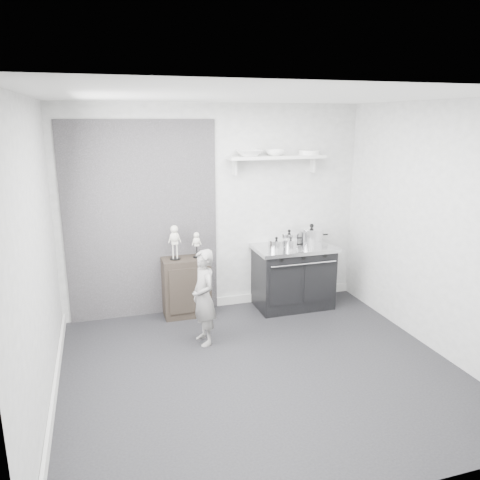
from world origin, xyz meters
name	(u,v)px	position (x,y,z in m)	size (l,w,h in m)	color
ground	(260,370)	(0.00, 0.00, 0.00)	(4.00, 4.00, 0.00)	black
room_shell	(248,212)	(-0.09, 0.15, 1.64)	(4.02, 3.62, 2.71)	#A3A3A1
wall_shelf	(277,158)	(0.80, 1.68, 2.01)	(1.30, 0.26, 0.24)	silver
stove	(293,276)	(1.00, 1.48, 0.43)	(1.06, 0.66, 0.85)	black
side_cabinet	(186,287)	(-0.45, 1.61, 0.39)	(0.60, 0.35, 0.77)	black
child	(204,297)	(-0.40, 0.77, 0.55)	(0.40, 0.27, 1.11)	gray
pot_front_left	(276,244)	(0.71, 1.41, 0.92)	(0.31, 0.22, 0.17)	silver
pot_back_left	(289,238)	(0.98, 1.62, 0.93)	(0.35, 0.26, 0.20)	silver
pot_back_right	(311,235)	(1.30, 1.59, 0.96)	(0.42, 0.33, 0.26)	silver
pot_front_center	(291,244)	(0.89, 1.34, 0.92)	(0.26, 0.17, 0.17)	silver
skeleton_full	(175,240)	(-0.58, 1.61, 1.03)	(0.14, 0.09, 0.51)	beige
skeleton_torso	(197,243)	(-0.30, 1.61, 0.97)	(0.11, 0.07, 0.38)	beige
bowl_large	(249,153)	(0.42, 1.67, 2.08)	(0.34, 0.34, 0.08)	white
bowl_small	(275,153)	(0.77, 1.67, 2.08)	(0.25, 0.25, 0.08)	white
plate_stack	(309,152)	(1.26, 1.67, 2.07)	(0.28, 0.28, 0.06)	white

